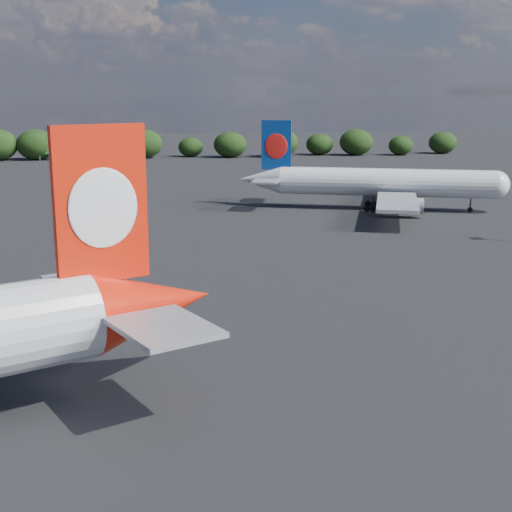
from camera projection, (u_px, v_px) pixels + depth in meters
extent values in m
plane|color=black|center=(83.00, 239.00, 96.46)|extent=(500.00, 500.00, 0.00)
cone|color=red|center=(153.00, 304.00, 48.09)|extent=(10.33, 8.71, 5.52)
cube|color=red|center=(101.00, 204.00, 44.69)|extent=(5.74, 3.05, 9.93)
ellipsoid|color=white|center=(103.00, 208.00, 44.47)|extent=(4.30, 2.15, 5.08)
ellipsoid|color=white|center=(99.00, 207.00, 45.00)|extent=(4.30, 2.15, 5.08)
cube|color=#989A9F|center=(164.00, 327.00, 41.88)|extent=(7.29, 8.09, 0.33)
cube|color=#989A9F|center=(88.00, 283.00, 51.69)|extent=(7.29, 8.09, 0.33)
cylinder|color=silver|center=(386.00, 182.00, 119.22)|extent=(34.79, 16.20, 4.64)
sphere|color=silver|center=(495.00, 185.00, 116.11)|extent=(5.93, 5.93, 4.64)
cone|color=silver|center=(260.00, 180.00, 122.97)|extent=(8.55, 6.86, 4.64)
cube|color=navy|center=(276.00, 145.00, 121.14)|extent=(4.97, 2.15, 8.35)
ellipsoid|color=red|center=(276.00, 146.00, 120.91)|extent=(3.74, 1.48, 4.27)
ellipsoid|color=red|center=(277.00, 146.00, 121.45)|extent=(3.74, 1.48, 4.27)
cube|color=#989A9F|center=(266.00, 181.00, 117.67)|extent=(5.80, 6.65, 0.28)
cube|color=#989A9F|center=(275.00, 174.00, 127.45)|extent=(5.80, 6.65, 0.28)
cube|color=#989A9F|center=(397.00, 202.00, 107.66)|extent=(11.91, 19.51, 0.51)
cube|color=#989A9F|center=(396.00, 183.00, 130.79)|extent=(11.91, 19.51, 0.51)
cylinder|color=#989A9F|center=(409.00, 206.00, 112.05)|extent=(5.21, 3.92, 2.51)
cube|color=#989A9F|center=(409.00, 202.00, 111.91)|extent=(2.02, 0.95, 1.11)
cylinder|color=#989A9F|center=(406.00, 193.00, 126.29)|extent=(5.21, 3.92, 2.51)
cube|color=#989A9F|center=(407.00, 189.00, 126.14)|extent=(2.02, 0.95, 1.11)
cylinder|color=black|center=(373.00, 204.00, 117.61)|extent=(0.33, 0.33, 2.32)
cylinder|color=black|center=(373.00, 209.00, 117.81)|extent=(1.10, 0.74, 1.02)
cylinder|color=black|center=(367.00, 209.00, 117.98)|extent=(1.10, 0.74, 1.02)
cylinder|color=black|center=(374.00, 199.00, 122.94)|extent=(0.33, 0.33, 2.32)
cylinder|color=black|center=(374.00, 204.00, 123.14)|extent=(1.10, 0.74, 1.02)
cylinder|color=black|center=(368.00, 204.00, 123.32)|extent=(1.10, 0.74, 1.02)
cylinder|color=black|center=(470.00, 204.00, 117.51)|extent=(0.28, 0.28, 2.32)
cylinder|color=black|center=(470.00, 210.00, 117.72)|extent=(0.90, 0.59, 0.84)
cube|color=#156C2F|center=(48.00, 150.00, 204.50)|extent=(6.00, 0.30, 2.60)
cylinder|color=gray|center=(40.00, 157.00, 204.61)|extent=(0.20, 0.20, 2.00)
cylinder|color=gray|center=(58.00, 157.00, 205.39)|extent=(0.20, 0.20, 2.00)
cube|color=yellow|center=(153.00, 144.00, 214.76)|extent=(5.00, 0.30, 3.00)
cylinder|color=gray|center=(153.00, 153.00, 215.38)|extent=(0.30, 0.30, 2.50)
ellipsoid|color=black|center=(36.00, 145.00, 206.75)|extent=(11.40, 9.65, 8.77)
ellipsoid|color=black|center=(85.00, 145.00, 208.43)|extent=(11.14, 9.43, 8.57)
ellipsoid|color=black|center=(143.00, 144.00, 211.54)|extent=(11.36, 9.61, 8.74)
ellipsoid|color=black|center=(191.00, 147.00, 216.92)|extent=(7.59, 6.42, 5.83)
ellipsoid|color=black|center=(230.00, 145.00, 214.54)|extent=(10.02, 8.48, 7.71)
ellipsoid|color=black|center=(280.00, 143.00, 215.76)|extent=(11.19, 9.47, 8.61)
ellipsoid|color=black|center=(320.00, 144.00, 223.04)|extent=(8.60, 7.27, 6.61)
ellipsoid|color=black|center=(356.00, 142.00, 221.82)|extent=(10.58, 8.95, 8.14)
ellipsoid|color=black|center=(401.00, 145.00, 222.48)|extent=(7.80, 6.60, 6.00)
ellipsoid|color=black|center=(443.00, 143.00, 228.09)|extent=(9.03, 7.64, 6.95)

